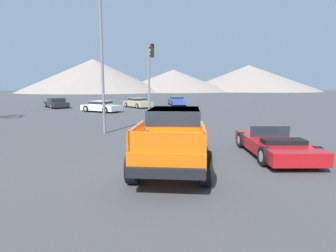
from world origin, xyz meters
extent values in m
plane|color=#424244|center=(0.00, 0.00, 0.00)|extent=(320.00, 320.00, 0.00)
cube|color=orange|center=(0.10, -0.40, 0.80)|extent=(2.99, 5.28, 0.56)
cube|color=orange|center=(0.33, 0.57, 1.45)|extent=(2.18, 2.54, 0.74)
cube|color=#1E2833|center=(0.33, 0.57, 1.58)|extent=(2.23, 2.59, 0.47)
cube|color=orange|center=(-1.10, -1.54, 1.32)|extent=(0.55, 1.95, 0.48)
cube|color=orange|center=(0.62, -1.96, 1.32)|extent=(0.55, 1.95, 0.48)
cube|color=orange|center=(-0.47, -2.68, 1.32)|extent=(1.75, 0.50, 0.48)
cube|color=black|center=(0.70, 2.07, 0.64)|extent=(1.80, 0.59, 0.24)
cube|color=black|center=(-0.51, -2.86, 0.64)|extent=(1.80, 0.59, 0.24)
cylinder|color=black|center=(-0.47, 1.33, 0.46)|extent=(0.52, 0.97, 0.93)
cylinder|color=#232326|center=(-0.47, 1.33, 0.46)|extent=(0.44, 0.57, 0.51)
cylinder|color=black|center=(1.40, 0.87, 0.46)|extent=(0.52, 0.97, 0.93)
cylinder|color=#232326|center=(1.40, 0.87, 0.46)|extent=(0.44, 0.57, 0.51)
cylinder|color=black|center=(-1.20, -1.67, 0.46)|extent=(0.52, 0.97, 0.93)
cylinder|color=#232326|center=(-1.20, -1.67, 0.46)|extent=(0.44, 0.57, 0.51)
cylinder|color=black|center=(0.66, -2.12, 0.46)|extent=(0.52, 0.97, 0.93)
cylinder|color=#232326|center=(0.66, -2.12, 0.46)|extent=(0.44, 0.57, 0.51)
cube|color=#B21419|center=(4.11, 0.37, 0.40)|extent=(2.43, 4.49, 0.44)
cube|color=#1E2833|center=(4.18, 0.83, 0.84)|extent=(1.53, 0.29, 0.43)
cube|color=black|center=(4.00, -0.37, 0.71)|extent=(1.52, 0.81, 0.16)
cylinder|color=black|center=(3.45, 1.81, 0.33)|extent=(0.32, 0.69, 0.66)
cylinder|color=#9E9EA3|center=(3.45, 1.81, 0.33)|extent=(0.29, 0.39, 0.36)
cylinder|color=black|center=(5.17, 1.55, 0.33)|extent=(0.32, 0.69, 0.66)
cylinder|color=#9E9EA3|center=(5.17, 1.55, 0.33)|extent=(0.29, 0.39, 0.36)
cylinder|color=black|center=(3.06, -0.81, 0.33)|extent=(0.32, 0.69, 0.66)
cylinder|color=#9E9EA3|center=(3.06, -0.81, 0.33)|extent=(0.29, 0.39, 0.36)
cylinder|color=black|center=(4.77, -1.07, 0.33)|extent=(0.32, 0.69, 0.66)
cylinder|color=#9E9EA3|center=(4.77, -1.07, 0.33)|extent=(0.29, 0.39, 0.36)
cube|color=#334C9E|center=(5.53, 27.15, 0.46)|extent=(1.82, 4.55, 0.59)
cube|color=#334C9E|center=(5.53, 27.27, 0.98)|extent=(1.59, 1.92, 0.43)
cube|color=#1E2833|center=(5.53, 27.27, 1.03)|extent=(1.62, 1.96, 0.26)
cylinder|color=black|center=(6.38, 25.74, 0.30)|extent=(0.23, 0.61, 0.61)
cylinder|color=#9E9EA3|center=(6.38, 25.74, 0.30)|extent=(0.24, 0.34, 0.34)
cylinder|color=black|center=(4.66, 25.76, 0.30)|extent=(0.23, 0.61, 0.61)
cylinder|color=#9E9EA3|center=(4.66, 25.76, 0.30)|extent=(0.24, 0.34, 0.34)
cylinder|color=black|center=(6.40, 28.55, 0.30)|extent=(0.23, 0.61, 0.61)
cylinder|color=#9E9EA3|center=(6.40, 28.55, 0.30)|extent=(0.24, 0.34, 0.34)
cylinder|color=black|center=(4.69, 28.57, 0.30)|extent=(0.23, 0.61, 0.61)
cylinder|color=#9E9EA3|center=(4.69, 28.57, 0.30)|extent=(0.24, 0.34, 0.34)
cube|color=#232328|center=(-9.79, 25.12, 0.45)|extent=(3.75, 4.81, 0.55)
cube|color=#232328|center=(-9.74, 25.02, 0.97)|extent=(2.31, 2.42, 0.47)
cube|color=#1E2833|center=(-9.74, 25.02, 1.02)|extent=(2.36, 2.47, 0.28)
cylinder|color=black|center=(-11.22, 25.93, 0.32)|extent=(0.50, 0.67, 0.65)
cylinder|color=#9E9EA3|center=(-11.22, 25.93, 0.32)|extent=(0.38, 0.42, 0.36)
cylinder|color=black|center=(-9.70, 26.76, 0.32)|extent=(0.50, 0.67, 0.65)
cylinder|color=#9E9EA3|center=(-9.70, 26.76, 0.32)|extent=(0.38, 0.42, 0.36)
cylinder|color=black|center=(-9.88, 23.48, 0.32)|extent=(0.50, 0.67, 0.65)
cylinder|color=#9E9EA3|center=(-9.88, 23.48, 0.32)|extent=(0.38, 0.42, 0.36)
cylinder|color=black|center=(-8.36, 24.32, 0.32)|extent=(0.50, 0.67, 0.65)
cylinder|color=#9E9EA3|center=(-8.36, 24.32, 0.32)|extent=(0.38, 0.42, 0.36)
cube|color=white|center=(-3.86, 18.73, 0.44)|extent=(4.36, 3.96, 0.52)
cube|color=white|center=(-3.94, 18.80, 0.91)|extent=(2.33, 2.30, 0.42)
cube|color=#1E2833|center=(-3.94, 18.80, 0.96)|extent=(2.38, 2.35, 0.25)
cylinder|color=black|center=(-2.32, 18.61, 0.33)|extent=(0.65, 0.58, 0.66)
cylinder|color=#9E9EA3|center=(-2.32, 18.61, 0.33)|extent=(0.43, 0.41, 0.36)
cylinder|color=black|center=(-3.37, 17.27, 0.33)|extent=(0.65, 0.58, 0.66)
cylinder|color=#9E9EA3|center=(-3.37, 17.27, 0.33)|extent=(0.43, 0.41, 0.36)
cylinder|color=black|center=(-4.34, 20.20, 0.33)|extent=(0.65, 0.58, 0.66)
cylinder|color=#9E9EA3|center=(-4.34, 20.20, 0.33)|extent=(0.43, 0.41, 0.36)
cylinder|color=black|center=(-5.40, 18.86, 0.33)|extent=(0.65, 0.58, 0.66)
cylinder|color=#9E9EA3|center=(-5.40, 18.86, 0.33)|extent=(0.43, 0.41, 0.36)
cube|color=tan|center=(0.01, 23.82, 0.47)|extent=(3.58, 4.70, 0.59)
cube|color=tan|center=(-0.04, 23.91, 0.97)|extent=(2.21, 2.34, 0.41)
cube|color=#1E2833|center=(-0.04, 23.91, 1.01)|extent=(2.26, 2.39, 0.25)
cylinder|color=black|center=(1.38, 23.00, 0.31)|extent=(0.48, 0.65, 0.62)
cylinder|color=#9E9EA3|center=(1.38, 23.00, 0.31)|extent=(0.36, 0.41, 0.34)
cylinder|color=black|center=(-0.09, 22.22, 0.31)|extent=(0.48, 0.65, 0.62)
cylinder|color=#9E9EA3|center=(-0.09, 22.22, 0.31)|extent=(0.36, 0.41, 0.34)
cylinder|color=black|center=(0.11, 25.41, 0.31)|extent=(0.48, 0.65, 0.62)
cylinder|color=#9E9EA3|center=(0.11, 25.41, 0.31)|extent=(0.36, 0.41, 0.34)
cylinder|color=black|center=(-1.36, 24.64, 0.31)|extent=(0.48, 0.65, 0.62)
cylinder|color=#9E9EA3|center=(-1.36, 24.64, 0.31)|extent=(0.36, 0.41, 0.34)
cylinder|color=slate|center=(0.56, 13.61, 2.93)|extent=(0.16, 0.16, 5.86)
cylinder|color=slate|center=(0.56, 12.00, 5.61)|extent=(0.11, 3.22, 0.11)
cube|color=black|center=(0.56, 10.77, 5.11)|extent=(0.26, 0.34, 0.90)
sphere|color=red|center=(0.41, 10.77, 5.38)|extent=(0.20, 0.20, 0.20)
sphere|color=orange|center=(0.41, 10.77, 5.11)|extent=(0.20, 0.20, 0.20)
sphere|color=green|center=(0.41, 10.77, 4.84)|extent=(0.20, 0.20, 0.20)
cylinder|color=slate|center=(-2.58, 6.18, 3.98)|extent=(0.14, 0.14, 7.97)
cone|color=gray|center=(-14.97, 108.47, 6.96)|extent=(60.92, 60.92, 13.92)
cone|color=gray|center=(20.82, 115.17, 5.15)|extent=(53.75, 53.75, 10.30)
cone|color=gray|center=(61.99, 122.16, 6.70)|extent=(69.99, 69.99, 13.40)
camera|label=1|loc=(-1.35, -8.52, 2.60)|focal=28.00mm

